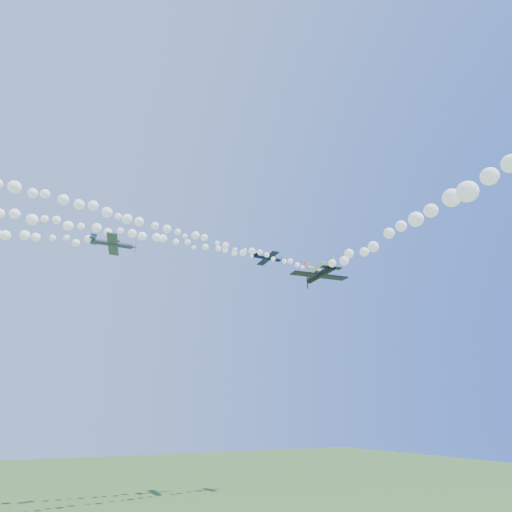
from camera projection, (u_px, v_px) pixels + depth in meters
name	position (u px, v px, depth m)	size (l,w,h in m)	color
plane_white	(314.00, 269.00, 104.47)	(6.72, 6.84, 2.41)	silver
smoke_trail_white	(159.00, 227.00, 80.38)	(77.24, 17.06, 2.86)	white
plane_navy	(268.00, 258.00, 100.98)	(8.04, 8.37, 2.51)	#0B0D33
smoke_trail_navy	(58.00, 222.00, 81.88)	(86.17, 3.98, 3.11)	white
plane_grey	(113.00, 244.00, 73.43)	(7.99, 8.49, 2.95)	#363C4F
plane_black	(320.00, 275.00, 60.90)	(8.62, 8.13, 2.36)	black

